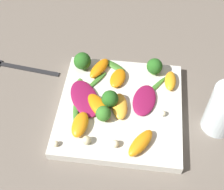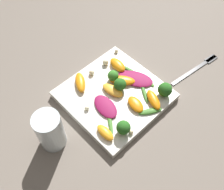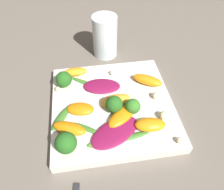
% 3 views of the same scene
% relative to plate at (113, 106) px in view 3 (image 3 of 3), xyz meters
% --- Properties ---
extents(ground_plane, '(2.40, 2.40, 0.00)m').
position_rel_plate_xyz_m(ground_plane, '(0.00, 0.00, -0.01)').
color(ground_plane, '#6B6056').
extents(plate, '(0.27, 0.27, 0.02)m').
position_rel_plate_xyz_m(plate, '(0.00, 0.00, 0.00)').
color(plate, silver).
rests_on(plate, ground_plane).
extents(drinking_glass, '(0.07, 0.07, 0.12)m').
position_rel_plate_xyz_m(drinking_glass, '(-0.21, 0.01, 0.05)').
color(drinking_glass, silver).
rests_on(drinking_glass, ground_plane).
extents(radicchio_leaf_0, '(0.10, 0.12, 0.01)m').
position_rel_plate_xyz_m(radicchio_leaf_0, '(0.08, -0.01, 0.02)').
color(radicchio_leaf_0, maroon).
rests_on(radicchio_leaf_0, plate).
extents(radicchio_leaf_1, '(0.06, 0.09, 0.01)m').
position_rel_plate_xyz_m(radicchio_leaf_1, '(-0.05, -0.02, 0.02)').
color(radicchio_leaf_1, maroon).
rests_on(radicchio_leaf_1, plate).
extents(orange_segment_0, '(0.06, 0.08, 0.02)m').
position_rel_plate_xyz_m(orange_segment_0, '(-0.05, 0.09, 0.02)').
color(orange_segment_0, orange).
rests_on(orange_segment_0, plate).
extents(orange_segment_1, '(0.07, 0.08, 0.02)m').
position_rel_plate_xyz_m(orange_segment_1, '(0.04, 0.01, 0.02)').
color(orange_segment_1, orange).
rests_on(orange_segment_1, plate).
extents(orange_segment_2, '(0.05, 0.06, 0.02)m').
position_rel_plate_xyz_m(orange_segment_2, '(0.01, -0.07, 0.02)').
color(orange_segment_2, orange).
rests_on(orange_segment_2, plate).
extents(orange_segment_3, '(0.04, 0.07, 0.02)m').
position_rel_plate_xyz_m(orange_segment_3, '(-0.00, 0.01, 0.02)').
color(orange_segment_3, '#FCAD33').
rests_on(orange_segment_3, plate).
extents(orange_segment_4, '(0.05, 0.07, 0.02)m').
position_rel_plate_xyz_m(orange_segment_4, '(0.06, -0.10, 0.02)').
color(orange_segment_4, orange).
rests_on(orange_segment_4, plate).
extents(orange_segment_5, '(0.03, 0.06, 0.02)m').
position_rel_plate_xyz_m(orange_segment_5, '(-0.11, -0.08, 0.02)').
color(orange_segment_5, orange).
rests_on(orange_segment_5, plate).
extents(orange_segment_6, '(0.04, 0.06, 0.02)m').
position_rel_plate_xyz_m(orange_segment_6, '(0.08, 0.06, 0.02)').
color(orange_segment_6, orange).
rests_on(orange_segment_6, plate).
extents(broccoli_floret_0, '(0.04, 0.04, 0.04)m').
position_rel_plate_xyz_m(broccoli_floret_0, '(0.02, -0.00, 0.03)').
color(broccoli_floret_0, '#84AD5B').
rests_on(broccoli_floret_0, plate).
extents(broccoli_floret_1, '(0.04, 0.04, 0.04)m').
position_rel_plate_xyz_m(broccoli_floret_1, '(-0.07, -0.10, 0.03)').
color(broccoli_floret_1, '#84AD5B').
rests_on(broccoli_floret_1, plate).
extents(broccoli_floret_2, '(0.03, 0.03, 0.04)m').
position_rel_plate_xyz_m(broccoli_floret_2, '(0.03, 0.04, 0.03)').
color(broccoli_floret_2, '#7A9E51').
rests_on(broccoli_floret_2, plate).
extents(broccoli_floret_3, '(0.04, 0.04, 0.04)m').
position_rel_plate_xyz_m(broccoli_floret_3, '(0.10, -0.10, 0.03)').
color(broccoli_floret_3, '#7A9E51').
rests_on(broccoli_floret_3, plate).
extents(arugula_sprig_0, '(0.02, 0.07, 0.01)m').
position_rel_plate_xyz_m(arugula_sprig_0, '(0.10, -0.03, 0.01)').
color(arugula_sprig_0, '#518E33').
rests_on(arugula_sprig_0, plate).
extents(arugula_sprig_1, '(0.06, 0.08, 0.01)m').
position_rel_plate_xyz_m(arugula_sprig_1, '(-0.07, -0.06, 0.01)').
color(arugula_sprig_1, '#3D7528').
rests_on(arugula_sprig_1, plate).
extents(arugula_sprig_2, '(0.02, 0.08, 0.01)m').
position_rel_plate_xyz_m(arugula_sprig_2, '(0.09, 0.02, 0.01)').
color(arugula_sprig_2, '#3D7528').
rests_on(arugula_sprig_2, plate).
extents(arugula_sprig_3, '(0.05, 0.06, 0.01)m').
position_rel_plate_xyz_m(arugula_sprig_3, '(0.06, -0.06, 0.01)').
color(arugula_sprig_3, '#3D7528').
rests_on(arugula_sprig_3, plate).
extents(arugula_sprig_4, '(0.07, 0.05, 0.01)m').
position_rel_plate_xyz_m(arugula_sprig_4, '(0.03, -0.11, 0.01)').
color(arugula_sprig_4, '#3D7528').
rests_on(arugula_sprig_4, plate).
extents(macadamia_nut_0, '(0.01, 0.01, 0.01)m').
position_rel_plate_xyz_m(macadamia_nut_0, '(-0.06, -0.12, 0.02)').
color(macadamia_nut_0, beige).
rests_on(macadamia_nut_0, plate).
extents(macadamia_nut_1, '(0.02, 0.02, 0.02)m').
position_rel_plate_xyz_m(macadamia_nut_1, '(0.06, 0.10, 0.02)').
color(macadamia_nut_1, beige).
rests_on(macadamia_nut_1, plate).
extents(macadamia_nut_2, '(0.01, 0.01, 0.01)m').
position_rel_plate_xyz_m(macadamia_nut_2, '(0.12, 0.11, 0.02)').
color(macadamia_nut_2, beige).
rests_on(macadamia_nut_2, plate).
extents(macadamia_nut_3, '(0.02, 0.02, 0.02)m').
position_rel_plate_xyz_m(macadamia_nut_3, '(0.00, 0.10, 0.02)').
color(macadamia_nut_3, beige).
rests_on(macadamia_nut_3, plate).
extents(macadamia_nut_4, '(0.01, 0.01, 0.01)m').
position_rel_plate_xyz_m(macadamia_nut_4, '(-0.09, 0.01, 0.02)').
color(macadamia_nut_4, beige).
rests_on(macadamia_nut_4, plate).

